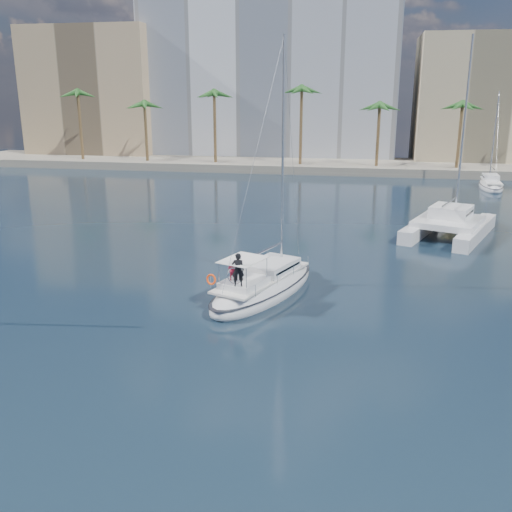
# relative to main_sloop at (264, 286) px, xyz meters

# --- Properties ---
(ground) EXTENTS (160.00, 160.00, 0.00)m
(ground) POSITION_rel_main_sloop_xyz_m (1.24, -3.88, -0.50)
(ground) COLOR black
(ground) RESTS_ON ground
(quay) EXTENTS (120.00, 14.00, 1.20)m
(quay) POSITION_rel_main_sloop_xyz_m (1.24, 57.12, 0.10)
(quay) COLOR gray
(quay) RESTS_ON ground
(building_modern) EXTENTS (42.00, 16.00, 28.00)m
(building_modern) POSITION_rel_main_sloop_xyz_m (-10.76, 69.12, 13.50)
(building_modern) COLOR white
(building_modern) RESTS_ON ground
(building_tan_left) EXTENTS (22.00, 14.00, 22.00)m
(building_tan_left) POSITION_rel_main_sloop_xyz_m (-40.76, 65.12, 10.50)
(building_tan_left) COLOR tan
(building_tan_left) RESTS_ON ground
(building_beige) EXTENTS (20.00, 14.00, 20.00)m
(building_beige) POSITION_rel_main_sloop_xyz_m (23.24, 66.12, 9.50)
(building_beige) COLOR beige
(building_beige) RESTS_ON ground
(palm_left) EXTENTS (3.60, 3.60, 12.30)m
(palm_left) POSITION_rel_main_sloop_xyz_m (-32.76, 53.12, 9.78)
(palm_left) COLOR brown
(palm_left) RESTS_ON ground
(palm_centre) EXTENTS (3.60, 3.60, 12.30)m
(palm_centre) POSITION_rel_main_sloop_xyz_m (1.24, 53.12, 9.78)
(palm_centre) COLOR brown
(palm_centre) RESTS_ON ground
(main_sloop) EXTENTS (6.75, 10.96, 15.52)m
(main_sloop) POSITION_rel_main_sloop_xyz_m (0.00, 0.00, 0.00)
(main_sloop) COLOR silver
(main_sloop) RESTS_ON ground
(catamaran) EXTENTS (8.99, 12.12, 16.02)m
(catamaran) POSITION_rel_main_sloop_xyz_m (12.83, 17.02, 0.61)
(catamaran) COLOR silver
(catamaran) RESTS_ON ground
(seagull) EXTENTS (1.06, 0.45, 0.19)m
(seagull) POSITION_rel_main_sloop_xyz_m (1.34, 3.59, 0.16)
(seagull) COLOR silver
(seagull) RESTS_ON ground
(moored_yacht_a) EXTENTS (3.37, 9.52, 11.90)m
(moored_yacht_a) POSITION_rel_main_sloop_xyz_m (21.24, 43.12, -0.50)
(moored_yacht_a) COLOR silver
(moored_yacht_a) RESTS_ON ground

